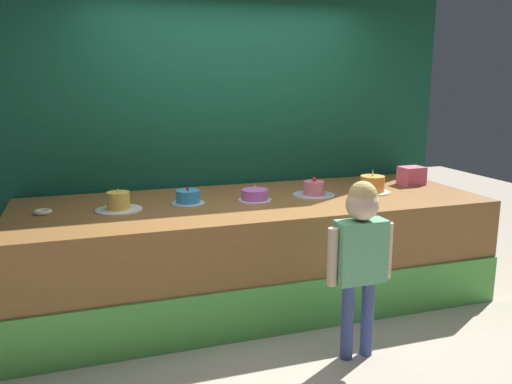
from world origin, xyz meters
TOP-DOWN VIEW (x-y plane):
  - ground_plane at (0.00, 0.00)m, footprint 12.00×12.00m
  - stage_platform at (0.00, 0.67)m, footprint 3.76×1.37m
  - curtain_backdrop at (0.00, 1.45)m, footprint 4.37×0.08m
  - child_figure at (0.35, -0.44)m, footprint 0.46×0.21m
  - pink_box at (1.60, 0.82)m, footprint 0.23×0.19m
  - donut at (-1.60, 0.72)m, footprint 0.13×0.13m
  - cake_far_left at (-1.07, 0.67)m, footprint 0.35×0.35m
  - cake_left at (-0.53, 0.71)m, footprint 0.26×0.26m
  - cake_center at (0.00, 0.65)m, footprint 0.27×0.27m
  - cake_right at (0.53, 0.67)m, footprint 0.36×0.36m
  - cake_far_right at (1.07, 0.62)m, footprint 0.31×0.31m

SIDE VIEW (x-z plane):
  - ground_plane at x=0.00m, z-range 0.00..0.00m
  - stage_platform at x=0.00m, z-range 0.00..0.86m
  - child_figure at x=0.35m, z-range 0.17..1.37m
  - donut at x=-1.60m, z-range 0.86..0.89m
  - cake_center at x=0.00m, z-range 0.83..0.97m
  - cake_left at x=-0.53m, z-range 0.84..0.97m
  - cake_right at x=0.53m, z-range 0.83..0.99m
  - cake_far_left at x=-1.07m, z-range 0.83..1.00m
  - cake_far_right at x=1.07m, z-range 0.82..1.03m
  - pink_box at x=1.60m, z-range 0.86..1.02m
  - curtain_backdrop at x=0.00m, z-range 0.00..3.05m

